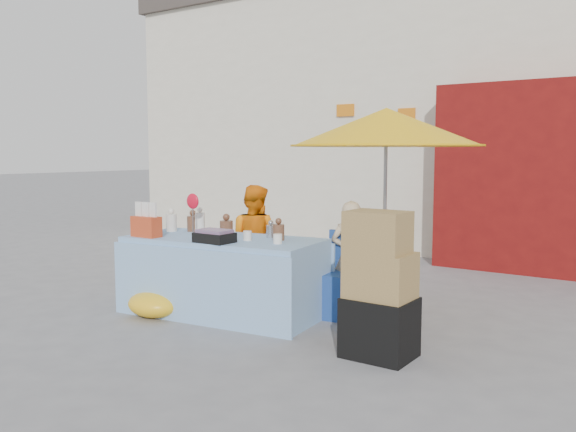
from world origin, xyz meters
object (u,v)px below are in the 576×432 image
Objects in this scene: market_table at (223,275)px; chair_left at (247,277)px; box_stack at (379,290)px; vendor_orange at (254,242)px; umbrella at (386,128)px; vendor_beige at (351,258)px; chair_right at (344,292)px.

chair_left is (-0.18, 0.61, -0.15)m from market_table.
vendor_orange is at bearing 153.56° from box_stack.
umbrella is at bearing 177.29° from vendor_orange.
umbrella is at bearing -161.67° from vendor_beige.
box_stack is (2.09, -0.90, 0.29)m from chair_left.
chair_right is 1.31m from vendor_orange.
vendor_orange is at bearing -8.23° from vendor_beige.
vendor_orange reaches higher than vendor_beige.
vendor_beige is 1.35m from umbrella.
market_table is 1.67× the size of vendor_orange.
vendor_orange is (0.00, 0.13, 0.39)m from chair_left.
market_table is 0.65m from chair_left.
umbrella reaches higher than chair_left.
vendor_orange reaches higher than box_stack.
vendor_beige is (1.25, 0.13, 0.33)m from chair_left.
chair_right is 0.73× the size of vendor_beige.
chair_right is (1.25, 0.00, 0.00)m from chair_left.
chair_left is 0.73× the size of vendor_beige.
market_table is 2.21m from umbrella.
box_stack is (1.91, -0.29, 0.14)m from market_table.
market_table reaches higher than box_stack.
vendor_orange is at bearing -174.47° from umbrella.
vendor_beige is at bearing -153.43° from umbrella.
vendor_orange is 1.10× the size of vendor_beige.
market_table is 0.80m from vendor_orange.
market_table is 1.93m from box_stack.
chair_left is at bearing -2.11° from vendor_beige.
umbrella reaches higher than vendor_orange.
box_stack reaches higher than vendor_beige.
chair_right is 0.35m from vendor_beige.
vendor_beige is at bearing 80.80° from chair_right.
chair_right is 1.27m from box_stack.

